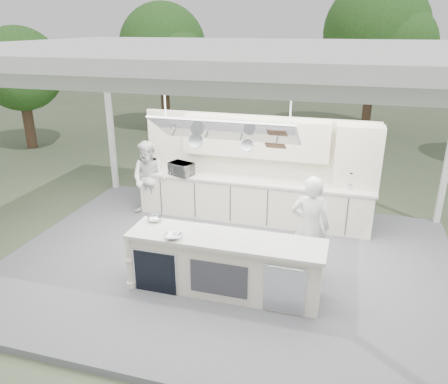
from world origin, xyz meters
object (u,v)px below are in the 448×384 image
(head_chef, at_px, (310,227))
(back_counter, at_px, (252,199))
(sous_chef, at_px, (150,179))
(demo_island, at_px, (224,264))

(head_chef, bearing_deg, back_counter, -55.27)
(head_chef, xyz_separation_m, sous_chef, (-3.65, 1.59, -0.05))
(demo_island, xyz_separation_m, back_counter, (-0.18, 2.81, 0.00))
(demo_island, bearing_deg, sous_chef, 134.48)
(demo_island, height_order, sous_chef, sous_chef)
(demo_island, bearing_deg, head_chef, 35.41)
(demo_island, distance_m, sous_chef, 3.47)
(demo_island, distance_m, head_chef, 1.57)
(demo_island, relative_size, sous_chef, 1.84)
(demo_island, relative_size, back_counter, 0.61)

